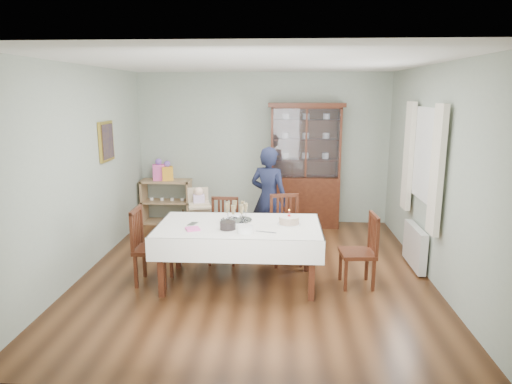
# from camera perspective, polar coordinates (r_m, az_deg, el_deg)

# --- Properties ---
(floor) EXTENTS (5.00, 5.00, 0.00)m
(floor) POSITION_cam_1_polar(r_m,az_deg,el_deg) (6.18, -0.10, -9.97)
(floor) COLOR #593319
(floor) RESTS_ON ground
(room_shell) EXTENTS (5.00, 5.00, 5.00)m
(room_shell) POSITION_cam_1_polar(r_m,az_deg,el_deg) (6.28, 0.17, 6.47)
(room_shell) COLOR #9EAA99
(room_shell) RESTS_ON floor
(dining_table) EXTENTS (2.00, 1.15, 0.76)m
(dining_table) POSITION_cam_1_polar(r_m,az_deg,el_deg) (5.72, -2.11, -7.72)
(dining_table) COLOR #492312
(dining_table) RESTS_ON floor
(china_cabinet) EXTENTS (1.30, 0.48, 2.18)m
(china_cabinet) POSITION_cam_1_polar(r_m,az_deg,el_deg) (8.07, 6.15, 3.54)
(china_cabinet) COLOR #492312
(china_cabinet) RESTS_ON floor
(sideboard) EXTENTS (0.90, 0.38, 0.80)m
(sideboard) POSITION_cam_1_polar(r_m,az_deg,el_deg) (8.48, -11.09, -1.17)
(sideboard) COLOR tan
(sideboard) RESTS_ON floor
(picture_frame) EXTENTS (0.04, 0.48, 0.58)m
(picture_frame) POSITION_cam_1_polar(r_m,az_deg,el_deg) (7.03, -18.21, 6.03)
(picture_frame) COLOR gold
(picture_frame) RESTS_ON room_shell
(window) EXTENTS (0.04, 1.02, 1.22)m
(window) POSITION_cam_1_polar(r_m,az_deg,el_deg) (6.35, 20.54, 4.34)
(window) COLOR white
(window) RESTS_ON room_shell
(curtain_left) EXTENTS (0.07, 0.30, 1.55)m
(curtain_left) POSITION_cam_1_polar(r_m,az_deg,el_deg) (5.76, 21.69, 2.51)
(curtain_left) COLOR silver
(curtain_left) RESTS_ON room_shell
(curtain_right) EXTENTS (0.07, 0.30, 1.55)m
(curtain_right) POSITION_cam_1_polar(r_m,az_deg,el_deg) (6.94, 18.52, 4.27)
(curtain_right) COLOR silver
(curtain_right) RESTS_ON room_shell
(radiator) EXTENTS (0.10, 0.80, 0.55)m
(radiator) POSITION_cam_1_polar(r_m,az_deg,el_deg) (6.61, 19.23, -6.42)
(radiator) COLOR white
(radiator) RESTS_ON floor
(chair_far_left) EXTENTS (0.42, 0.42, 0.90)m
(chair_far_left) POSITION_cam_1_polar(r_m,az_deg,el_deg) (6.49, -4.08, -6.39)
(chair_far_left) COLOR #492312
(chair_far_left) RESTS_ON floor
(chair_far_right) EXTENTS (0.49, 0.49, 0.95)m
(chair_far_right) POSITION_cam_1_polar(r_m,az_deg,el_deg) (6.44, 3.76, -6.40)
(chair_far_right) COLOR #492312
(chair_far_right) RESTS_ON floor
(chair_end_left) EXTENTS (0.43, 0.43, 0.96)m
(chair_end_left) POSITION_cam_1_polar(r_m,az_deg,el_deg) (5.91, -12.83, -8.40)
(chair_end_left) COLOR #492312
(chair_end_left) RESTS_ON floor
(chair_end_right) EXTENTS (0.43, 0.43, 0.91)m
(chair_end_right) POSITION_cam_1_polar(r_m,az_deg,el_deg) (5.83, 12.65, -8.85)
(chair_end_right) COLOR #492312
(chair_end_right) RESTS_ON floor
(woman) EXTENTS (0.67, 0.56, 1.57)m
(woman) POSITION_cam_1_polar(r_m,az_deg,el_deg) (6.86, 1.60, -0.82)
(woman) COLOR black
(woman) RESTS_ON floor
(high_chair) EXTENTS (0.52, 0.52, 0.95)m
(high_chair) POSITION_cam_1_polar(r_m,az_deg,el_deg) (7.05, -7.08, -4.02)
(high_chair) COLOR black
(high_chair) RESTS_ON floor
(champagne_tray) EXTENTS (0.40, 0.40, 0.24)m
(champagne_tray) POSITION_cam_1_polar(r_m,az_deg,el_deg) (5.73, -2.49, -3.00)
(champagne_tray) COLOR silver
(champagne_tray) RESTS_ON dining_table
(birthday_cake) EXTENTS (0.28, 0.28, 0.20)m
(birthday_cake) POSITION_cam_1_polar(r_m,az_deg,el_deg) (5.60, 4.15, -3.59)
(birthday_cake) COLOR white
(birthday_cake) RESTS_ON dining_table
(plate_stack_dark) EXTENTS (0.20, 0.20, 0.09)m
(plate_stack_dark) POSITION_cam_1_polar(r_m,az_deg,el_deg) (5.42, -3.55, -4.20)
(plate_stack_dark) COLOR black
(plate_stack_dark) RESTS_ON dining_table
(plate_stack_white) EXTENTS (0.23, 0.23, 0.08)m
(plate_stack_white) POSITION_cam_1_polar(r_m,az_deg,el_deg) (5.28, -1.35, -4.70)
(plate_stack_white) COLOR white
(plate_stack_white) RESTS_ON dining_table
(napkin_stack) EXTENTS (0.21, 0.21, 0.02)m
(napkin_stack) POSITION_cam_1_polar(r_m,az_deg,el_deg) (5.45, -7.92, -4.58)
(napkin_stack) COLOR #F459AE
(napkin_stack) RESTS_ON dining_table
(cutlery) EXTENTS (0.15, 0.18, 0.01)m
(cutlery) POSITION_cam_1_polar(r_m,az_deg,el_deg) (5.69, -8.27, -3.94)
(cutlery) COLOR silver
(cutlery) RESTS_ON dining_table
(cake_knife) EXTENTS (0.24, 0.09, 0.01)m
(cake_knife) POSITION_cam_1_polar(r_m,az_deg,el_deg) (5.30, 1.27, -5.02)
(cake_knife) COLOR silver
(cake_knife) RESTS_ON dining_table
(gift_bag_pink) EXTENTS (0.24, 0.18, 0.39)m
(gift_bag_pink) POSITION_cam_1_polar(r_m,az_deg,el_deg) (8.38, -12.05, 2.63)
(gift_bag_pink) COLOR #F459AE
(gift_bag_pink) RESTS_ON sideboard
(gift_bag_orange) EXTENTS (0.22, 0.19, 0.35)m
(gift_bag_orange) POSITION_cam_1_polar(r_m,az_deg,el_deg) (8.34, -11.01, 2.52)
(gift_bag_orange) COLOR #FBA927
(gift_bag_orange) RESTS_ON sideboard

